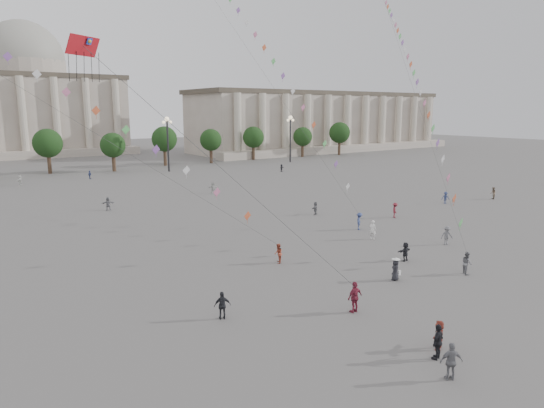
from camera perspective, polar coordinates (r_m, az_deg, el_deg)
ground at (r=32.35m, az=13.75°, el=-11.08°), size 360.00×360.00×0.00m
hall_east at (r=149.82m, az=5.86°, el=9.63°), size 84.00×26.22×17.20m
hall_central at (r=150.47m, az=-26.78°, el=10.75°), size 48.30×34.30×35.50m
tree_row at (r=100.35m, az=-21.92°, el=6.49°), size 137.12×5.12×8.00m
lamp_post_mid_east at (r=97.28m, az=-12.19°, el=8.07°), size 2.00×0.90×10.65m
lamp_post_far_east at (r=112.40m, az=2.18°, el=8.68°), size 2.00×0.90×10.65m
person_crowd_0 at (r=90.95m, az=-20.65°, el=3.24°), size 0.86×0.92×1.52m
person_crowd_3 at (r=40.61m, az=15.41°, el=-5.42°), size 1.45×0.51×1.55m
person_crowd_4 at (r=87.52m, az=-27.52°, el=2.47°), size 1.22×1.61×1.69m
person_crowd_6 at (r=46.48m, az=19.88°, el=-3.50°), size 1.29×1.08×1.73m
person_crowd_7 at (r=71.31m, az=-6.99°, el=1.93°), size 1.51×0.57×1.60m
person_crowd_8 at (r=56.38m, az=14.28°, el=-0.70°), size 1.19×1.26×1.71m
person_crowd_9 at (r=95.29m, az=1.13°, el=4.26°), size 1.43×1.00×1.48m
person_crowd_12 at (r=61.89m, az=-18.72°, el=0.04°), size 1.58×0.82×1.63m
person_crowd_13 at (r=46.54m, az=11.76°, el=-2.98°), size 0.63×0.77×1.83m
person_crowd_14 at (r=66.66m, az=19.74°, el=0.71°), size 1.16×1.09×1.57m
person_crowd_19 at (r=72.35m, az=24.57°, el=1.16°), size 1.02×1.02×1.67m
person_crowd_21 at (r=56.42m, az=5.13°, el=-0.50°), size 1.43×1.12×1.52m
tourist_0 at (r=29.99m, az=9.72°, el=-10.74°), size 1.15×0.53×1.93m
tourist_1 at (r=28.88m, az=-5.85°, el=-11.79°), size 1.05×0.74×1.66m
tourist_2 at (r=26.89m, az=19.06°, el=-14.33°), size 1.46×1.08×1.53m
tourist_3 at (r=24.27m, az=20.35°, el=-16.98°), size 1.12×0.91×1.78m
tourist_4 at (r=25.82m, az=18.93°, el=-15.08°), size 1.14×0.70×1.81m
kite_flyer_0 at (r=38.59m, az=0.74°, el=-5.84°), size 0.94×0.98×1.60m
kite_flyer_1 at (r=49.95m, az=10.25°, el=-2.00°), size 1.28×1.25×1.76m
kite_flyer_2 at (r=38.92m, az=21.93°, el=-6.45°), size 0.97×1.04×1.69m
hat_person at (r=35.94m, az=14.34°, el=-7.41°), size 0.89×0.72×1.69m
dragon_kite at (r=29.40m, az=-20.90°, el=15.39°), size 7.31×5.23×20.59m
kite_train_east at (r=65.27m, az=15.53°, el=16.31°), size 34.54×40.94×62.88m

